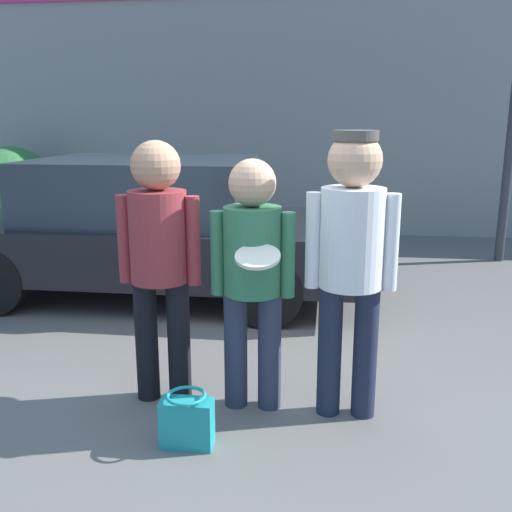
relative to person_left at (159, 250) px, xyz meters
The scene contains 8 objects.
ground_plane 1.16m from the person_left, ahead, with size 56.00×56.00×0.00m, color #66635E.
storefront_building 6.02m from the person_left, 84.88° to the left, with size 24.00×0.22×3.93m.
person_left is the anchor object (origin of this frame).
person_middle_with_frisbee 0.61m from the person_left, ahead, with size 0.53×0.56×1.61m.
person_right 1.21m from the person_left, ahead, with size 0.55×0.38×1.78m.
parked_car_near 2.49m from the person_left, 109.07° to the left, with size 4.24×1.97×1.43m.
shrub 6.39m from the person_left, 128.14° to the left, with size 1.42×1.42×1.42m.
handbag 1.07m from the person_left, 61.63° to the right, with size 0.30×0.23×0.32m.
Camera 1 is at (0.54, -3.41, 1.84)m, focal length 40.00 mm.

